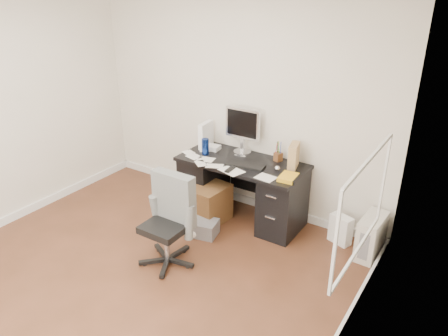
{
  "coord_description": "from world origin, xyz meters",
  "views": [
    {
      "loc": [
        2.67,
        -2.38,
        2.77
      ],
      "look_at": [
        0.34,
        1.2,
        0.84
      ],
      "focal_mm": 35.0,
      "sensor_mm": 36.0,
      "label": 1
    }
  ],
  "objects_px": {
    "office_chair": "(165,223)",
    "pc_tower": "(371,236)",
    "desk": "(242,188)",
    "wicker_basket": "(207,202)",
    "lcd_monitor": "(243,131)",
    "keyboard": "(245,165)"
  },
  "relations": [
    {
      "from": "desk",
      "to": "wicker_basket",
      "type": "distance_m",
      "value": 0.46
    },
    {
      "from": "lcd_monitor",
      "to": "desk",
      "type": "bearing_deg",
      "value": -58.98
    },
    {
      "from": "desk",
      "to": "wicker_basket",
      "type": "bearing_deg",
      "value": -140.19
    },
    {
      "from": "pc_tower",
      "to": "wicker_basket",
      "type": "height_order",
      "value": "wicker_basket"
    },
    {
      "from": "keyboard",
      "to": "lcd_monitor",
      "type": "bearing_deg",
      "value": 118.27
    },
    {
      "from": "desk",
      "to": "keyboard",
      "type": "distance_m",
      "value": 0.39
    },
    {
      "from": "lcd_monitor",
      "to": "wicker_basket",
      "type": "height_order",
      "value": "lcd_monitor"
    },
    {
      "from": "keyboard",
      "to": "pc_tower",
      "type": "bearing_deg",
      "value": -0.22
    },
    {
      "from": "desk",
      "to": "office_chair",
      "type": "distance_m",
      "value": 1.22
    },
    {
      "from": "lcd_monitor",
      "to": "wicker_basket",
      "type": "bearing_deg",
      "value": -110.88
    },
    {
      "from": "lcd_monitor",
      "to": "office_chair",
      "type": "height_order",
      "value": "lcd_monitor"
    },
    {
      "from": "desk",
      "to": "pc_tower",
      "type": "distance_m",
      "value": 1.56
    },
    {
      "from": "desk",
      "to": "pc_tower",
      "type": "bearing_deg",
      "value": 2.61
    },
    {
      "from": "desk",
      "to": "keyboard",
      "type": "height_order",
      "value": "keyboard"
    },
    {
      "from": "lcd_monitor",
      "to": "keyboard",
      "type": "xyz_separation_m",
      "value": [
        0.24,
        -0.33,
        -0.27
      ]
    },
    {
      "from": "desk",
      "to": "lcd_monitor",
      "type": "bearing_deg",
      "value": 120.63
    },
    {
      "from": "office_chair",
      "to": "keyboard",
      "type": "bearing_deg",
      "value": 75.96
    },
    {
      "from": "desk",
      "to": "pc_tower",
      "type": "relative_size",
      "value": 3.3
    },
    {
      "from": "keyboard",
      "to": "office_chair",
      "type": "relative_size",
      "value": 0.46
    },
    {
      "from": "office_chair",
      "to": "pc_tower",
      "type": "height_order",
      "value": "office_chair"
    },
    {
      "from": "keyboard",
      "to": "office_chair",
      "type": "height_order",
      "value": "office_chair"
    },
    {
      "from": "lcd_monitor",
      "to": "keyboard",
      "type": "height_order",
      "value": "lcd_monitor"
    }
  ]
}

